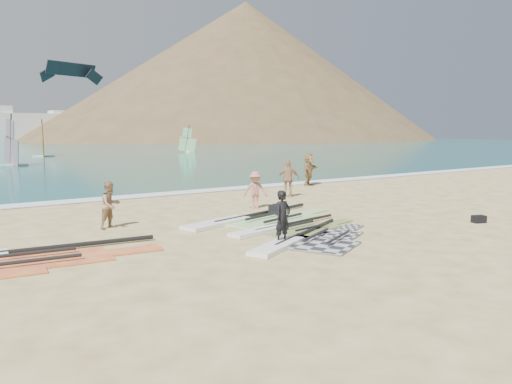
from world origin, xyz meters
TOP-DOWN VIEW (x-y plane):
  - ground at (0.00, 0.00)m, footprint 300.00×300.00m
  - surf_line at (0.00, 12.30)m, footprint 300.00×1.20m
  - headland_main at (85.00, 130.00)m, footprint 143.00×143.00m
  - headland_minor at (120.00, 140.00)m, footprint 70.00×70.00m
  - rig_grey at (-1.62, 0.21)m, footprint 5.45×3.56m
  - rig_green at (-0.95, 3.79)m, footprint 6.61×3.52m
  - rig_orange at (-1.04, 1.84)m, footprint 4.93×2.34m
  - rig_red at (-8.92, 2.95)m, footprint 6.50×2.90m
  - gear_bag_near at (0.57, 4.43)m, footprint 0.73×0.64m
  - gear_bag_far at (5.20, -0.90)m, footprint 0.50×0.42m
  - person_wetsuit at (-2.32, 0.48)m, footprint 0.61×0.45m
  - beachgoer_left at (-5.43, 5.51)m, footprint 0.90×0.81m
  - beachgoer_mid at (0.75, 6.12)m, footprint 1.13×0.96m
  - beachgoer_back at (4.10, 8.11)m, footprint 1.09×0.95m
  - beachgoer_right at (8.10, 11.18)m, footprint 1.79×1.34m
  - windsurfer_left at (-2.93, 37.74)m, footprint 2.64×3.04m
  - windsurfer_centre at (3.04, 52.85)m, footprint 2.55×2.92m
  - windsurfer_right at (22.24, 52.92)m, footprint 2.38×2.20m
  - kitesurf_kite at (5.67, 49.22)m, footprint 6.96×2.78m

SIDE VIEW (x-z plane):
  - ground at x=0.00m, z-range 0.00..0.00m
  - surf_line at x=0.00m, z-range -0.02..0.02m
  - headland_main at x=85.00m, z-range -22.50..22.50m
  - headland_minor at x=120.00m, z-range -14.00..14.00m
  - rig_orange at x=-1.04m, z-range -0.05..0.15m
  - rig_grey at x=-1.62m, z-range -0.05..0.15m
  - rig_red at x=-8.92m, z-range -0.05..0.15m
  - rig_green at x=-0.95m, z-range -0.05..0.15m
  - gear_bag_far at x=5.20m, z-range 0.00..0.26m
  - gear_bag_near at x=0.57m, z-range 0.00..0.39m
  - person_wetsuit at x=-2.32m, z-range 0.00..1.51m
  - beachgoer_mid at x=0.75m, z-range 0.00..1.51m
  - beachgoer_left at x=-5.43m, z-range 0.00..1.52m
  - beachgoer_back at x=4.10m, z-range 0.00..1.77m
  - beachgoer_right at x=8.10m, z-range 0.00..1.88m
  - windsurfer_right at x=22.24m, z-range -0.78..3.13m
  - windsurfer_centre at x=3.04m, z-range -0.94..3.54m
  - windsurfer_left at x=-2.93m, z-range -0.98..3.65m
  - kitesurf_kite at x=5.67m, z-range 8.63..11.02m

